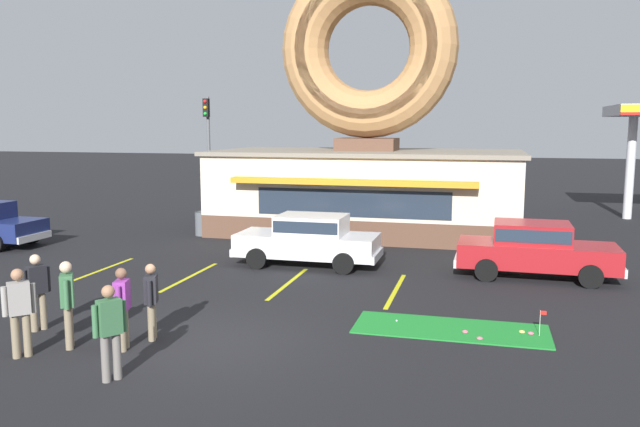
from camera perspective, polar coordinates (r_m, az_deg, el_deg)
The scene contains 23 objects.
ground_plane at distance 13.06m, azimuth -10.11°, elevation -11.56°, with size 160.00×160.00×0.00m, color black.
donut_shop_building at distance 25.52m, azimuth 4.32°, elevation 6.62°, with size 12.30×6.75×10.96m.
putting_mat at distance 13.93m, azimuth 11.84°, elevation -10.29°, with size 4.12×1.57×0.03m, color #1E842D.
mini_donut_near_left at distance 14.03m, azimuth 17.98°, elevation -10.24°, with size 0.13×0.13×0.04m, color #E5C666.
mini_donut_near_right at distance 13.72m, azimuth 13.13°, elevation -10.48°, with size 0.13×0.13×0.04m, color #D8667F.
mini_donut_mid_left at distance 13.99m, azimuth 18.71°, elevation -10.33°, with size 0.13×0.13×0.04m, color #D8667F.
mini_donut_mid_centre at distance 13.38m, azimuth 14.39°, elevation -10.99°, with size 0.13×0.13×0.04m, color #D8667F.
golf_ball at distance 14.17m, azimuth 7.02°, elevation -9.70°, with size 0.04×0.04×0.04m, color white.
putting_flag_pin at distance 13.82m, azimuth 19.64°, elevation -8.90°, with size 0.13×0.01×0.55m.
car_red at distance 19.03m, azimuth 19.04°, elevation -2.96°, with size 4.60×2.06×1.60m.
car_white at distance 19.53m, azimuth -1.03°, elevation -2.25°, with size 4.56×1.98×1.60m.
pedestrian_blue_sweater_man at distance 14.65m, azimuth -24.46°, elevation -6.26°, with size 0.39×0.54×1.66m.
pedestrian_hooded_kid at distance 13.11m, azimuth -25.78°, elevation -7.81°, with size 0.44×0.46×1.71m.
pedestrian_leather_jacket_man at distance 13.26m, azimuth -22.09°, elevation -7.33°, with size 0.41×0.52×1.74m.
pedestrian_clipboard_woman at distance 13.27m, azimuth -15.17°, elevation -7.47°, with size 0.36×0.56×1.58m.
pedestrian_beanie_man at distance 12.82m, azimuth -17.62°, elevation -7.96°, with size 0.34×0.58×1.64m.
pedestrian_crossing_woman at distance 11.37m, azimuth -18.66°, elevation -9.89°, with size 0.41×0.51×1.68m.
trash_bin at distance 25.38m, azimuth -10.72°, elevation -0.86°, with size 0.57×0.57×0.97m.
traffic_light_pole at distance 31.94m, azimuth -10.21°, elevation 6.73°, with size 0.28×0.47×5.80m.
parking_stripe_far_left at distance 20.10m, azimuth -19.50°, elevation -4.95°, with size 0.12×3.60×0.01m, color yellow.
parking_stripe_left at distance 18.60m, azimuth -11.80°, elevation -5.67°, with size 0.12×3.60×0.01m, color yellow.
parking_stripe_mid_left at distance 17.50m, azimuth -2.91°, elevation -6.38°, with size 0.12×3.60×0.01m, color yellow.
parking_stripe_centre at distance 16.86m, azimuth 6.93°, elevation -6.99°, with size 0.12×3.60×0.01m, color yellow.
Camera 1 is at (5.26, -11.14, 4.35)m, focal length 35.00 mm.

